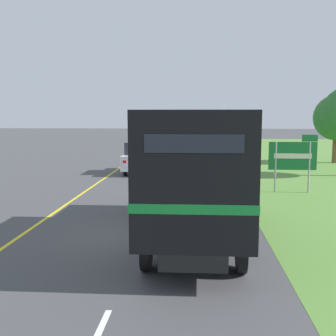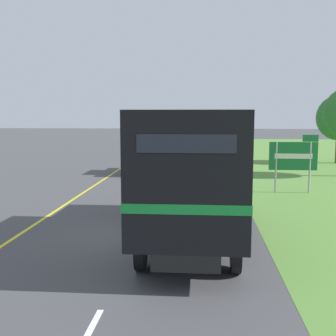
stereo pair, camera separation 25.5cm
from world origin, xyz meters
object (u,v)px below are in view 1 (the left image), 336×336
lead_car_silver_ahead (169,135)px  highway_sign (294,157)px  lead_car_white (140,157)px  horse_trailer_truck (195,170)px  lead_car_white_ahead (201,145)px

lead_car_silver_ahead → highway_sign: (8.12, -34.77, 0.66)m
lead_car_white → highway_sign: size_ratio=1.58×
horse_trailer_truck → lead_car_white: bearing=103.8°
horse_trailer_truck → highway_sign: 9.23m
lead_car_silver_ahead → highway_sign: size_ratio=1.53×
horse_trailer_truck → lead_car_silver_ahead: horse_trailer_truck is taller
lead_car_silver_ahead → highway_sign: bearing=-76.8°
horse_trailer_truck → highway_sign: (4.60, 8.00, -0.38)m
lead_car_silver_ahead → horse_trailer_truck: bearing=-85.3°
lead_car_white → lead_car_silver_ahead: lead_car_silver_ahead is taller
lead_car_white → highway_sign: 10.30m
lead_car_white_ahead → lead_car_silver_ahead: lead_car_silver_ahead is taller
horse_trailer_truck → lead_car_white_ahead: 25.61m
highway_sign → horse_trailer_truck: bearing=-119.9°
lead_car_white → lead_car_silver_ahead: bearing=90.0°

